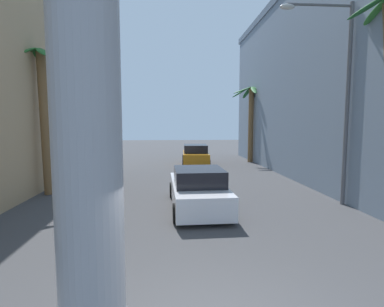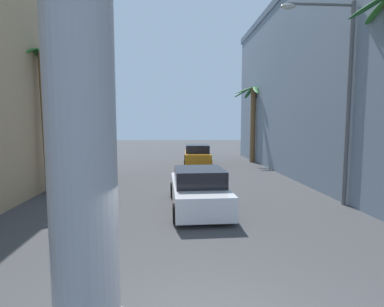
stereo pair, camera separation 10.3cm
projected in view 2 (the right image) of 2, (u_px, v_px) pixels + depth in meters
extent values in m
plane|color=#424244|center=(186.00, 190.00, 14.48)|extent=(89.48, 89.48, 0.00)
cube|color=slate|center=(373.00, 81.00, 16.39)|extent=(8.24, 27.98, 11.05)
cylinder|color=#9E9EA3|center=(78.00, 33.00, 3.22)|extent=(0.76, 0.76, 8.36)
cylinder|color=#59595E|center=(348.00, 106.00, 11.52)|extent=(0.16, 0.16, 7.75)
cylinder|color=#59595E|center=(321.00, 4.00, 11.07)|extent=(2.50, 0.10, 0.10)
ellipsoid|color=beige|center=(288.00, 6.00, 11.00)|extent=(0.56, 0.28, 0.20)
cylinder|color=black|center=(173.00, 190.00, 13.10)|extent=(0.24, 0.65, 0.64)
cylinder|color=black|center=(214.00, 189.00, 13.27)|extent=(0.24, 0.65, 0.64)
cylinder|color=black|center=(176.00, 213.00, 9.69)|extent=(0.24, 0.65, 0.64)
cylinder|color=black|center=(231.00, 211.00, 9.86)|extent=(0.24, 0.65, 0.64)
cube|color=silver|center=(198.00, 193.00, 11.46)|extent=(2.05, 4.98, 0.80)
cube|color=black|center=(199.00, 177.00, 11.02)|extent=(1.82, 2.12, 0.60)
cylinder|color=black|center=(186.00, 158.00, 25.17)|extent=(0.25, 0.65, 0.64)
cylinder|color=black|center=(207.00, 158.00, 25.21)|extent=(0.25, 0.65, 0.64)
cylinder|color=black|center=(186.00, 163.00, 22.12)|extent=(0.25, 0.65, 0.64)
cylinder|color=black|center=(210.00, 163.00, 22.16)|extent=(0.25, 0.65, 0.64)
cube|color=#BF7214|center=(197.00, 157.00, 23.64)|extent=(2.12, 4.46, 0.80)
cube|color=black|center=(197.00, 148.00, 23.57)|extent=(1.89, 2.48, 0.60)
cylinder|color=brown|center=(92.00, 104.00, 22.00)|extent=(0.41, 0.62, 9.29)
ellipsoid|color=#2C792D|center=(102.00, 42.00, 21.66)|extent=(1.35, 0.39, 0.62)
ellipsoid|color=#2B742D|center=(101.00, 43.00, 22.15)|extent=(1.21, 1.23, 0.54)
ellipsoid|color=#26672D|center=(92.00, 44.00, 22.28)|extent=(0.73, 1.36, 0.70)
ellipsoid|color=#28622D|center=(84.00, 43.00, 21.89)|extent=(1.32, 0.87, 0.77)
ellipsoid|color=#24672D|center=(82.00, 40.00, 21.25)|extent=(1.33, 0.97, 0.67)
ellipsoid|color=#2D602D|center=(86.00, 39.00, 20.97)|extent=(0.86, 1.38, 0.61)
ellipsoid|color=#296A2D|center=(98.00, 41.00, 21.19)|extent=(1.16, 1.12, 0.83)
cylinder|color=brown|center=(253.00, 126.00, 24.83)|extent=(0.44, 0.43, 6.08)
ellipsoid|color=#2A662D|center=(264.00, 90.00, 24.62)|extent=(1.69, 0.42, 0.56)
ellipsoid|color=#2A622D|center=(256.00, 93.00, 25.30)|extent=(1.09, 1.51, 0.94)
ellipsoid|color=#1F5D2D|center=(249.00, 93.00, 25.37)|extent=(0.65, 1.59, 0.93)
ellipsoid|color=#236D2D|center=(243.00, 92.00, 24.84)|extent=(1.56, 0.96, 0.93)
ellipsoid|color=#245F2D|center=(244.00, 90.00, 24.27)|extent=(1.69, 0.77, 0.68)
ellipsoid|color=#25612D|center=(256.00, 90.00, 23.69)|extent=(0.46, 1.63, 0.79)
ellipsoid|color=#2F682D|center=(262.00, 91.00, 23.91)|extent=(1.24, 1.46, 0.90)
cylinder|color=brown|center=(47.00, 124.00, 13.50)|extent=(0.59, 0.64, 6.39)
ellipsoid|color=#28612D|center=(53.00, 55.00, 13.08)|extent=(1.16, 0.47, 0.72)
ellipsoid|color=#30682D|center=(49.00, 57.00, 13.69)|extent=(0.73, 1.25, 0.54)
ellipsoid|color=#25652D|center=(35.00, 58.00, 13.54)|extent=(1.01, 1.09, 0.72)
ellipsoid|color=#305F2D|center=(24.00, 55.00, 13.02)|extent=(1.15, 0.44, 0.73)
ellipsoid|color=#2A6E2D|center=(25.00, 52.00, 12.60)|extent=(1.01, 1.12, 0.67)
ellipsoid|color=#246A2D|center=(43.00, 52.00, 12.63)|extent=(1.00, 1.16, 0.60)
ellipsoid|color=#2F742D|center=(380.00, 9.00, 9.84)|extent=(0.46, 1.34, 0.71)
ellipsoid|color=#24622D|center=(370.00, 6.00, 9.53)|extent=(1.26, 1.07, 0.73)
cylinder|color=black|center=(92.00, 169.00, 18.53)|extent=(0.14, 0.14, 0.85)
cylinder|color=black|center=(89.00, 169.00, 18.43)|extent=(0.14, 0.14, 0.85)
cylinder|color=gold|center=(90.00, 157.00, 18.40)|extent=(0.46, 0.46, 0.68)
sphere|color=tan|center=(90.00, 149.00, 18.36)|extent=(0.22, 0.22, 0.22)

